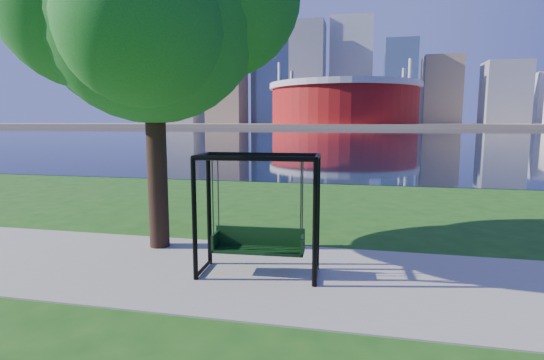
% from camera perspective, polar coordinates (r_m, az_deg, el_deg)
% --- Properties ---
extents(ground, '(900.00, 900.00, 0.00)m').
position_cam_1_polar(ground, '(8.91, -0.94, -11.50)').
color(ground, '#1E5114').
rests_on(ground, ground).
extents(path, '(120.00, 4.00, 0.03)m').
position_cam_1_polar(path, '(8.45, -1.74, -12.50)').
color(path, '#9E937F').
rests_on(path, ground).
extents(river, '(900.00, 180.00, 0.02)m').
position_cam_1_polar(river, '(110.24, 11.38, 6.10)').
color(river, black).
rests_on(river, ground).
extents(far_bank, '(900.00, 228.00, 2.00)m').
position_cam_1_polar(far_bank, '(314.19, 12.07, 7.25)').
color(far_bank, '#937F60').
rests_on(far_bank, ground).
extents(stadium, '(83.00, 83.00, 32.00)m').
position_cam_1_polar(stadium, '(243.74, 9.66, 10.32)').
color(stadium, maroon).
rests_on(stadium, far_bank).
extents(skyline, '(392.00, 66.00, 96.50)m').
position_cam_1_polar(skyline, '(329.29, 11.50, 13.36)').
color(skyline, gray).
rests_on(skyline, far_bank).
extents(swing, '(2.35, 1.13, 2.35)m').
position_cam_1_polar(swing, '(8.11, -1.85, -5.08)').
color(swing, black).
rests_on(swing, ground).
extents(park_tree, '(6.44, 5.81, 7.99)m').
position_cam_1_polar(park_tree, '(10.51, -16.08, 21.87)').
color(park_tree, black).
rests_on(park_tree, ground).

